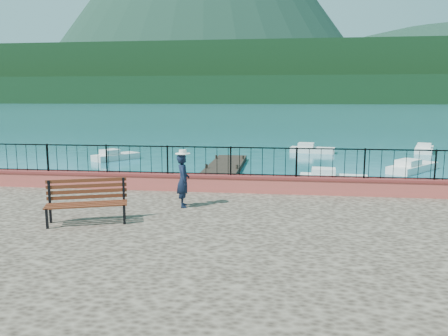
% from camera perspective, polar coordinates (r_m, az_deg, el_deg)
% --- Properties ---
extents(ground, '(2000.00, 2000.00, 0.00)m').
position_cam_1_polar(ground, '(11.78, 0.25, -12.73)').
color(ground, '#19596B').
rests_on(ground, ground).
extents(parapet, '(28.00, 0.46, 0.58)m').
position_cam_1_polar(parapet, '(14.89, 2.02, -2.06)').
color(parapet, '#C04945').
rests_on(parapet, promenade).
extents(railing, '(27.00, 0.05, 0.95)m').
position_cam_1_polar(railing, '(14.76, 2.04, 0.85)').
color(railing, black).
rests_on(railing, parapet).
extents(dock, '(2.00, 16.00, 0.30)m').
position_cam_1_polar(dock, '(23.48, -0.96, -1.21)').
color(dock, '#2D231C').
rests_on(dock, ground).
extents(far_forest, '(900.00, 60.00, 18.00)m').
position_cam_1_polar(far_forest, '(310.88, 7.22, 10.02)').
color(far_forest, black).
rests_on(far_forest, ground).
extents(foothills, '(900.00, 120.00, 44.00)m').
position_cam_1_polar(foothills, '(371.26, 7.30, 11.89)').
color(foothills, black).
rests_on(foothills, ground).
extents(park_bench, '(2.12, 1.30, 1.12)m').
position_cam_1_polar(park_bench, '(11.78, -17.44, -5.34)').
color(park_bench, black).
rests_on(park_bench, promenade).
extents(person, '(0.52, 0.65, 1.57)m').
position_cam_1_polar(person, '(12.87, -5.36, -1.63)').
color(person, black).
rests_on(person, promenade).
extents(hat, '(0.44, 0.44, 0.12)m').
position_cam_1_polar(hat, '(12.74, -5.42, 2.11)').
color(hat, white).
rests_on(hat, person).
extents(boat_0, '(3.86, 1.49, 0.80)m').
position_cam_1_polar(boat_0, '(19.20, -11.35, -2.99)').
color(boat_0, white).
rests_on(boat_0, ground).
extents(boat_1, '(3.52, 1.63, 0.80)m').
position_cam_1_polar(boat_1, '(23.15, 14.12, -1.01)').
color(boat_1, silver).
rests_on(boat_1, ground).
extents(boat_2, '(3.70, 4.03, 0.80)m').
position_cam_1_polar(boat_2, '(28.51, 23.44, 0.40)').
color(boat_2, white).
rests_on(boat_2, ground).
extents(boat_3, '(2.98, 3.38, 0.80)m').
position_cam_1_polar(boat_3, '(31.94, -13.93, 1.77)').
color(boat_3, silver).
rests_on(boat_3, ground).
extents(boat_4, '(3.63, 1.89, 0.80)m').
position_cam_1_polar(boat_4, '(35.69, 11.48, 2.61)').
color(boat_4, silver).
rests_on(boat_4, ground).
extents(boat_5, '(2.32, 3.60, 0.80)m').
position_cam_1_polar(boat_5, '(38.76, 24.69, 2.47)').
color(boat_5, white).
rests_on(boat_5, ground).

